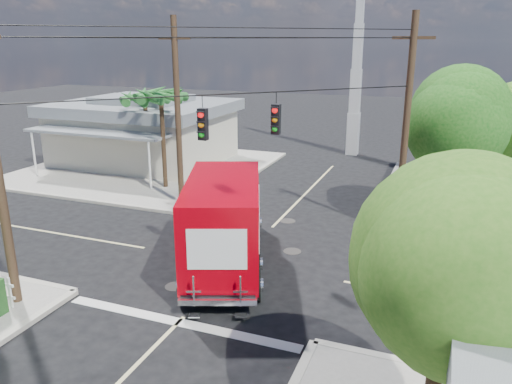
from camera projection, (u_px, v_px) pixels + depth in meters
The scene contains 12 objects.
ground at pixel (237, 264), 18.44m from camera, with size 120.00×120.00×0.00m, color black.
sidewalk_nw at pixel (147, 168), 31.87m from camera, with size 14.12×14.12×0.14m.
road_markings at pixel (220, 281), 17.12m from camera, with size 32.00×32.00×0.01m.
building_nw at pixel (144, 130), 33.04m from camera, with size 10.80×10.20×4.30m.
radio_tower at pixel (356, 74), 34.46m from camera, with size 0.80×0.80×17.00m.
tree_ne_front at pixel (460, 120), 20.59m from camera, with size 4.21×4.14×6.66m.
tree_se at pixel (447, 281), 8.38m from camera, with size 3.67×3.54×5.62m.
palm_nw_front at pixel (161, 97), 26.24m from camera, with size 3.01×3.08×5.59m.
palm_nw_back at pixel (145, 100), 28.38m from camera, with size 3.01×3.08×5.19m.
utility_poles at pixel (214, 129), 19.05m from camera, with size 12.00×10.68×9.00m.
vending_boxes at pixel (431, 215), 21.53m from camera, with size 1.90×0.50×1.10m.
delivery_truck at pixel (225, 220), 17.88m from camera, with size 4.95×8.14×3.40m.
Camera 1 is at (6.75, -15.47, 7.91)m, focal length 35.00 mm.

